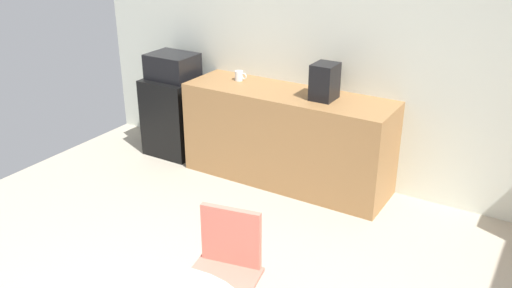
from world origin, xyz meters
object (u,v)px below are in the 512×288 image
microwave (173,66)px  chair_coral (225,261)px  mini_fridge (176,115)px  coffee_maker (325,82)px  mug_white (239,76)px

microwave → chair_coral: microwave is taller
mini_fridge → chair_coral: bearing=-44.9°
chair_coral → coffee_maker: bearing=98.7°
microwave → coffee_maker: size_ratio=1.50×
microwave → mug_white: microwave is taller
mini_fridge → mug_white: 0.94m
chair_coral → mug_white: 2.47m
mini_fridge → microwave: bearing=0.0°
mini_fridge → chair_coral: (2.02, -2.01, 0.11)m
mug_white → microwave: bearing=-173.9°
mug_white → coffee_maker: coffee_maker is taller
mug_white → coffee_maker: (0.94, -0.08, 0.11)m
chair_coral → mug_white: (-1.25, 2.09, 0.43)m
coffee_maker → chair_coral: bearing=-81.3°
microwave → chair_coral: 2.88m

